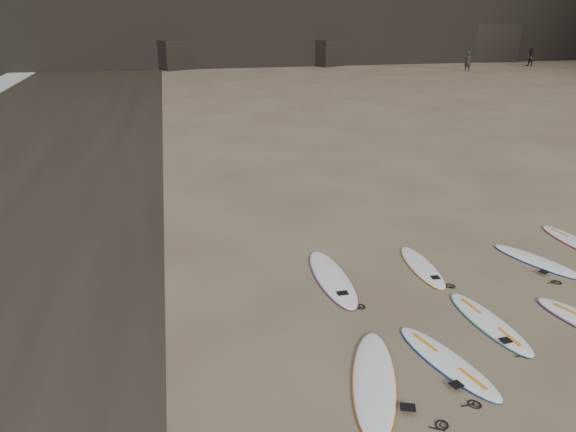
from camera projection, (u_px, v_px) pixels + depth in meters
name	position (u px, v px, depth m)	size (l,w,h in m)	color
ground	(552.00, 328.00, 10.37)	(240.00, 240.00, 0.00)	#897559
surfboard_0	(374.00, 381.00, 8.85)	(0.67, 2.77, 0.10)	white
surfboard_1	(447.00, 361.00, 9.34)	(0.56, 2.35, 0.08)	white
surfboard_2	(489.00, 322.00, 10.48)	(0.56, 2.34, 0.08)	white
surfboard_5	(332.00, 277.00, 12.15)	(0.67, 2.79, 0.10)	white
surfboard_6	(422.00, 266.00, 12.68)	(0.53, 2.21, 0.08)	white
surfboard_7	(537.00, 261.00, 12.95)	(0.55, 2.27, 0.08)	white
surfboard_8	(576.00, 242.00, 13.97)	(0.55, 2.27, 0.08)	white
person_a	(468.00, 61.00, 48.12)	(0.59, 0.39, 1.63)	black
person_b	(531.00, 57.00, 51.63)	(0.81, 0.63, 1.66)	black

